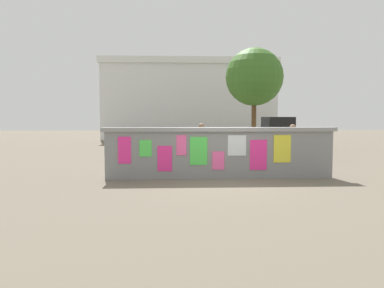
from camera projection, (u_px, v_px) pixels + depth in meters
name	position (u px, v px, depth m)	size (l,w,h in m)	color
ground	(201.00, 153.00, 19.58)	(60.00, 60.00, 0.00)	#6B6051
poster_wall	(220.00, 152.00, 11.55)	(7.07, 0.42, 1.56)	gray
auto_rickshaw_truck	(256.00, 137.00, 17.61)	(3.63, 1.59, 1.85)	black
motorcycle	(169.00, 159.00, 12.73)	(1.90, 0.56, 0.87)	black
bicycle_near	(240.00, 158.00, 13.88)	(1.71, 0.44, 0.95)	black
bicycle_far	(155.00, 153.00, 15.77)	(1.70, 0.44, 0.95)	black
person_walking	(293.00, 143.00, 13.02)	(0.48, 0.48, 1.62)	#D83F72
person_bystander	(201.00, 140.00, 14.59)	(0.44, 0.44, 1.62)	yellow
tree_roadside	(254.00, 77.00, 22.50)	(3.40, 3.40, 5.89)	brown
building_background	(188.00, 100.00, 32.47)	(14.08, 6.49, 6.43)	silver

